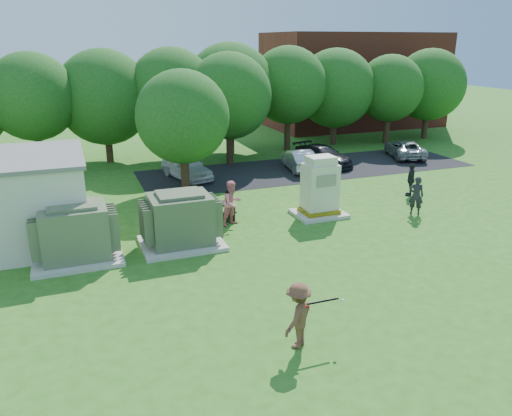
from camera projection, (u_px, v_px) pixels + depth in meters
name	position (u px, v px, depth m)	size (l,w,h in m)	color
ground	(301.00, 285.00, 15.74)	(120.00, 120.00, 0.00)	#2D6619
brick_building	(353.00, 80.00, 44.46)	(15.00, 8.00, 8.00)	maroon
parking_strip	(308.00, 168.00, 30.06)	(20.00, 6.00, 0.01)	#232326
transformer_left	(75.00, 234.00, 17.23)	(3.00, 2.40, 2.07)	beige
transformer_right	(181.00, 221.00, 18.47)	(3.00, 2.40, 2.07)	beige
generator_cabinet	(320.00, 190.00, 21.64)	(2.18, 1.78, 2.66)	beige
picnic_table	(214.00, 210.00, 21.33)	(1.67, 1.26, 0.72)	black
batter	(298.00, 316.00, 12.30)	(1.12, 0.64, 1.73)	brown
person_by_generator	(416.00, 196.00, 21.88)	(0.63, 0.41, 1.72)	black
person_at_picnic	(232.00, 203.00, 20.58)	(0.92, 0.72, 1.90)	pink
person_walking_right	(411.00, 180.00, 24.58)	(0.95, 0.40, 1.63)	#242529
car_white	(187.00, 167.00, 27.71)	(1.58, 3.93, 1.34)	silver
car_silver_a	(299.00, 160.00, 29.54)	(1.33, 3.81, 1.26)	#A7A6AB
car_dark	(323.00, 156.00, 30.62)	(1.71, 4.21, 1.22)	black
car_silver_b	(405.00, 149.00, 32.82)	(1.91, 4.14, 1.15)	#A3A3A7
batting_equipment	(323.00, 302.00, 12.40)	(1.23, 0.17, 0.12)	black
tree_row	(200.00, 94.00, 31.40)	(41.30, 13.30, 7.30)	#47301E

